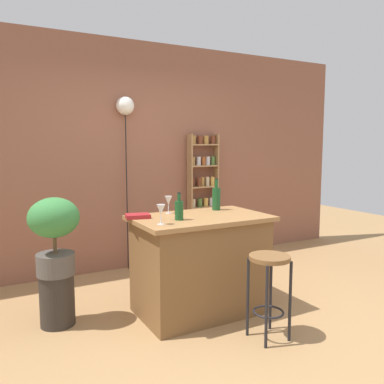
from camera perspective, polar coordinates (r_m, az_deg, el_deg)
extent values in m
plane|color=#A37A4C|center=(3.69, 3.60, -18.12)|extent=(12.00, 12.00, 0.00)
cube|color=#8C5642|center=(5.10, -8.11, 5.04)|extent=(6.40, 0.10, 2.80)
cube|color=brown|center=(3.77, 1.18, -10.49)|extent=(1.12, 0.70, 0.86)
cube|color=#9E7042|center=(3.66, 1.19, -3.74)|extent=(1.22, 0.76, 0.04)
cylinder|color=black|center=(3.22, 10.52, -15.78)|extent=(0.02, 0.02, 0.65)
cylinder|color=black|center=(3.36, 13.74, -14.85)|extent=(0.02, 0.02, 0.65)
cylinder|color=black|center=(3.39, 7.93, -14.54)|extent=(0.02, 0.02, 0.65)
cylinder|color=black|center=(3.52, 11.09, -13.73)|extent=(0.02, 0.02, 0.65)
torus|color=black|center=(3.41, 10.78, -16.36)|extent=(0.25, 0.25, 0.02)
cylinder|color=brown|center=(3.26, 10.95, -9.13)|extent=(0.33, 0.33, 0.03)
cube|color=#A87F51|center=(5.31, -0.32, -0.87)|extent=(0.02, 0.13, 1.68)
cube|color=#A87F51|center=(5.51, 3.39, -0.59)|extent=(0.02, 0.13, 1.68)
cube|color=#A87F51|center=(5.55, 1.55, -7.93)|extent=(0.39, 0.13, 0.02)
cylinder|color=#4C7033|center=(5.46, 0.03, -7.62)|extent=(0.07, 0.07, 0.08)
cylinder|color=beige|center=(5.50, 0.97, -7.53)|extent=(0.07, 0.07, 0.08)
cylinder|color=#994C23|center=(5.54, 1.53, -7.41)|extent=(0.07, 0.07, 0.08)
cylinder|color=brown|center=(5.58, 2.24, -7.31)|extent=(0.07, 0.07, 0.08)
cylinder|color=#994C23|center=(5.60, 2.95, -7.26)|extent=(0.07, 0.07, 0.08)
cube|color=#A87F51|center=(5.48, 1.56, -5.09)|extent=(0.39, 0.13, 0.02)
cylinder|color=#4C7033|center=(5.40, 0.19, -4.65)|extent=(0.05, 0.05, 0.10)
cylinder|color=silver|center=(5.43, 0.93, -4.58)|extent=(0.05, 0.05, 0.10)
cylinder|color=silver|center=(5.47, 1.48, -4.50)|extent=(0.05, 0.05, 0.10)
cylinder|color=gold|center=(5.51, 2.16, -4.43)|extent=(0.05, 0.05, 0.10)
cylinder|color=silver|center=(5.55, 2.92, -4.35)|extent=(0.05, 0.05, 0.10)
cube|color=#A87F51|center=(5.43, 1.57, -2.19)|extent=(0.39, 0.13, 0.02)
cylinder|color=beige|center=(5.36, 0.15, -1.60)|extent=(0.06, 0.06, 0.12)
cylinder|color=#4C7033|center=(5.40, 1.14, -1.53)|extent=(0.06, 0.06, 0.12)
cylinder|color=gold|center=(5.45, 1.97, -1.45)|extent=(0.06, 0.06, 0.12)
cylinder|color=silver|center=(5.50, 2.79, -1.39)|extent=(0.06, 0.06, 0.12)
cube|color=#A87F51|center=(5.39, 1.58, 0.75)|extent=(0.39, 0.13, 0.02)
cylinder|color=brown|center=(5.31, 0.07, 1.40)|extent=(0.06, 0.06, 0.12)
cylinder|color=brown|center=(5.35, 1.00, 1.44)|extent=(0.06, 0.06, 0.12)
cylinder|color=#AD7A38|center=(5.39, 1.49, 1.48)|extent=(0.06, 0.06, 0.12)
cylinder|color=beige|center=(5.43, 2.20, 1.52)|extent=(0.06, 0.06, 0.12)
cylinder|color=gold|center=(5.46, 2.93, 1.54)|extent=(0.06, 0.06, 0.12)
cube|color=#A87F51|center=(5.37, 1.59, 3.73)|extent=(0.39, 0.13, 0.02)
cylinder|color=#AD7A38|center=(5.29, 0.11, 4.40)|extent=(0.06, 0.06, 0.11)
cylinder|color=silver|center=(5.33, 0.95, 4.41)|extent=(0.06, 0.06, 0.11)
cylinder|color=#994C23|center=(5.36, 1.66, 4.43)|extent=(0.06, 0.06, 0.11)
cylinder|color=silver|center=(5.40, 2.26, 4.44)|extent=(0.06, 0.06, 0.11)
cylinder|color=#4C7033|center=(5.45, 2.99, 4.46)|extent=(0.06, 0.06, 0.11)
cube|color=#A87F51|center=(5.36, 1.60, 6.72)|extent=(0.39, 0.13, 0.02)
cylinder|color=#AD7A38|center=(5.30, 0.15, 7.41)|extent=(0.07, 0.07, 0.11)
cylinder|color=brown|center=(5.34, 1.15, 7.40)|extent=(0.07, 0.07, 0.11)
cylinder|color=#AD7A38|center=(5.38, 2.00, 7.40)|extent=(0.07, 0.07, 0.11)
cylinder|color=brown|center=(5.45, 3.01, 7.39)|extent=(0.07, 0.07, 0.11)
cylinder|color=#2D2823|center=(3.76, -18.57, -14.27)|extent=(0.29, 0.29, 0.45)
cylinder|color=#514C47|center=(3.66, -18.76, -9.63)|extent=(0.32, 0.32, 0.18)
cylinder|color=brown|center=(3.61, -18.87, -7.02)|extent=(0.03, 0.03, 0.16)
ellipsoid|color=#387F3D|center=(3.57, -19.01, -3.45)|extent=(0.42, 0.38, 0.34)
cylinder|color=#194C23|center=(3.98, 3.47, -0.99)|extent=(0.08, 0.08, 0.22)
cylinder|color=#194C23|center=(3.97, 3.48, 1.19)|extent=(0.03, 0.03, 0.09)
cylinder|color=black|center=(3.96, 3.49, 1.90)|extent=(0.03, 0.03, 0.01)
cylinder|color=#194C23|center=(3.46, -1.84, -2.63)|extent=(0.07, 0.07, 0.17)
cylinder|color=#194C23|center=(3.44, -1.85, -0.75)|extent=(0.03, 0.03, 0.06)
cylinder|color=black|center=(3.44, -1.85, -0.12)|extent=(0.03, 0.03, 0.01)
cylinder|color=silver|center=(3.81, -3.36, -3.00)|extent=(0.06, 0.06, 0.00)
cylinder|color=silver|center=(3.80, -3.36, -2.41)|extent=(0.01, 0.01, 0.07)
cone|color=silver|center=(3.79, -3.37, -1.22)|extent=(0.07, 0.07, 0.08)
cylinder|color=silver|center=(3.29, -4.42, -4.57)|extent=(0.06, 0.06, 0.00)
cylinder|color=silver|center=(3.28, -4.42, -3.89)|extent=(0.01, 0.01, 0.07)
cone|color=silver|center=(3.27, -4.44, -2.52)|extent=(0.07, 0.07, 0.08)
cube|color=maroon|center=(3.59, -7.69, -3.40)|extent=(0.24, 0.19, 0.03)
cylinder|color=black|center=(4.97, -9.23, 0.38)|extent=(0.01, 0.01, 2.01)
sphere|color=white|center=(4.96, -9.46, 11.97)|extent=(0.22, 0.22, 0.22)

